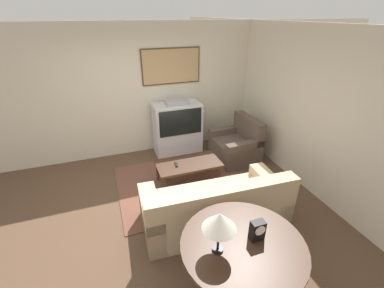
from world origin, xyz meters
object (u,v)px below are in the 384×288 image
Objects in this scene: armchair at (236,146)px; couch at (215,207)px; console_table at (243,248)px; coffee_table at (188,165)px; tv at (177,128)px; mantel_clock at (257,230)px; table_lamp at (219,222)px.

couch is at bearing -39.10° from armchair.
couch is 1.69× the size of console_table.
tv is at bearing 82.60° from coffee_table.
couch is at bearing -87.79° from coffee_table.
mantel_clock reaches higher than console_table.
mantel_clock is at bearing -90.23° from coffee_table.
mantel_clock is at bearing -27.34° from armchair.
armchair is at bearing -32.38° from tv.
couch is at bearing 79.28° from console_table.
tv reaches higher than couch.
tv is 5.62× the size of mantel_clock.
table_lamp is at bearing 68.62° from couch.
armchair reaches higher than couch.
tv is 3.40m from mantel_clock.
table_lamp reaches higher than armchair.
coffee_table is (-1.25, -0.51, 0.09)m from armchair.
console_table is 0.50m from table_lamp.
coffee_table is at bearing 85.70° from console_table.
tv reaches higher than coffee_table.
armchair is 3.28m from table_lamp.
coffee_table is (-0.04, 1.10, 0.10)m from couch.
console_table is at bearing -29.85° from armchair.
couch is 4.65× the size of table_lamp.
mantel_clock reaches higher than couch.
table_lamp is (-0.48, -1.07, 0.85)m from couch.
coffee_table is 0.91× the size of console_table.
tv is 1.27× the size of armchair.
tv is 2.67× the size of table_lamp.
console_table is 5.77× the size of mantel_clock.
mantel_clock is at bearing 6.74° from console_table.
console_table is 2.75× the size of table_lamp.
couch reaches higher than console_table.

